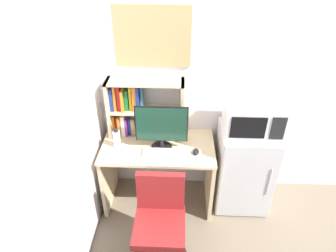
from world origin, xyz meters
name	(u,v)px	position (x,y,z in m)	size (l,w,h in m)	color
wall_back	(304,83)	(0.40, 0.02, 1.30)	(6.40, 0.04, 2.60)	silver
wall_left	(20,203)	(-1.62, -1.60, 1.30)	(0.04, 4.40, 2.60)	silver
desk	(158,164)	(-0.99, -0.31, 0.51)	(1.11, 0.63, 0.75)	beige
hutch_bookshelf	(134,107)	(-1.24, -0.10, 1.06)	(0.75, 0.23, 0.59)	beige
monitor	(161,127)	(-0.96, -0.35, 0.99)	(0.50, 0.20, 0.46)	black
keyboard	(162,153)	(-0.94, -0.44, 0.76)	(0.38, 0.12, 0.02)	silver
computer_mouse	(196,152)	(-0.63, -0.42, 0.77)	(0.06, 0.10, 0.04)	black
water_bottle	(117,138)	(-1.39, -0.34, 0.84)	(0.07, 0.07, 0.19)	silver
mini_fridge	(244,168)	(-0.11, -0.29, 0.47)	(0.55, 0.50, 0.93)	silver
microwave	(253,118)	(-0.11, -0.29, 1.08)	(0.52, 0.36, 0.28)	silver
desk_chair	(160,227)	(-0.93, -0.99, 0.37)	(0.49, 0.49, 0.85)	black
wall_corkboard	(152,37)	(-1.05, -0.01, 1.73)	(0.70, 0.02, 0.55)	tan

